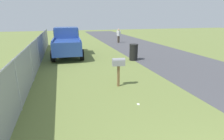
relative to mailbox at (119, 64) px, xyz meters
name	(u,v)px	position (x,y,z in m)	size (l,w,h in m)	color
road_asphalt	(216,75)	(0.04, -5.21, -0.97)	(60.00, 5.54, 0.01)	#47474C
mailbox	(119,64)	(0.00, 0.00, 0.00)	(0.26, 0.54, 1.22)	brown
pickup_truck	(67,41)	(6.99, 1.80, 0.12)	(4.98, 2.28, 2.09)	#284793
trash_bin	(134,52)	(4.24, -2.44, -0.42)	(0.58, 0.58, 1.10)	black
pedestrian	(119,35)	(12.63, -4.07, -0.08)	(0.30, 0.57, 1.56)	#4C4238
fence_section	(35,56)	(3.08, 3.58, -0.08)	(19.62, 0.07, 1.66)	#9EA3A8
litter_wrapper_far_scatter	(138,104)	(-1.75, -0.15, -0.97)	(0.12, 0.08, 0.01)	silver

